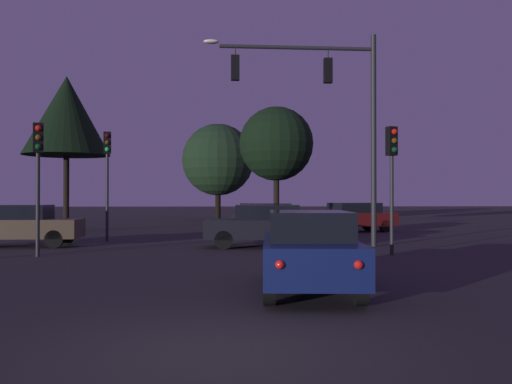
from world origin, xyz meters
TOP-DOWN VIEW (x-y plane):
  - ground_plane at (0.00, 24.50)m, footprint 168.00×168.00m
  - traffic_signal_mast_arm at (3.79, 13.53)m, footprint 6.30×0.48m
  - traffic_light_corner_left at (-5.60, 10.68)m, footprint 0.37×0.39m
  - traffic_light_corner_right at (5.24, 10.59)m, footprint 0.37×0.39m
  - traffic_light_median at (-4.79, 16.55)m, footprint 0.34×0.37m
  - car_nearside_lane at (1.67, 4.17)m, footprint 2.03×4.62m
  - car_crossing_left at (1.43, 13.51)m, footprint 4.28×1.93m
  - car_crossing_right at (-7.42, 14.20)m, footprint 4.32×1.79m
  - car_far_lane at (1.90, 19.11)m, footprint 3.19×4.93m
  - car_parked_lot at (6.67, 22.24)m, footprint 4.83×3.16m
  - tree_behind_sign at (-8.38, 23.30)m, footprint 4.52×4.52m
  - tree_left_far at (-0.62, 38.07)m, footprint 5.77×5.77m
  - tree_center_horizon at (3.15, 27.56)m, footprint 4.57×4.57m

SIDE VIEW (x-z plane):
  - ground_plane at x=0.00m, z-range 0.00..0.00m
  - car_crossing_right at x=-7.42m, z-range 0.03..1.55m
  - car_crossing_left at x=1.43m, z-range 0.03..1.55m
  - car_nearside_lane at x=1.67m, z-range 0.03..1.55m
  - car_far_lane at x=1.90m, z-range 0.04..1.56m
  - car_parked_lot at x=6.67m, z-range 0.04..1.56m
  - traffic_light_corner_right at x=5.24m, z-range 0.85..4.84m
  - traffic_light_corner_left at x=-5.60m, z-range 0.85..4.90m
  - traffic_light_median at x=-4.79m, z-range 0.93..5.41m
  - tree_left_far at x=-0.62m, z-range 0.97..8.70m
  - tree_center_horizon at x=3.15m, z-range 1.40..8.80m
  - traffic_signal_mast_arm at x=3.79m, z-range 1.44..9.19m
  - tree_behind_sign at x=-8.38m, z-range 2.00..10.23m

